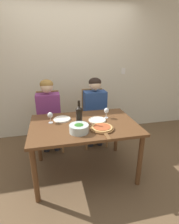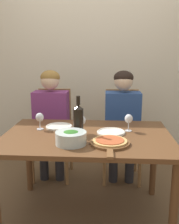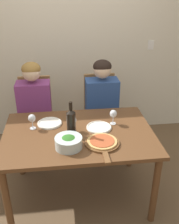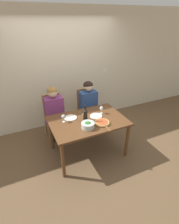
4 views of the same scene
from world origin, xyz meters
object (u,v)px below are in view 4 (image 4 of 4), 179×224
(person_man, at_px, (89,103))
(dinner_plate_right, at_px, (96,116))
(pizza_on_board, at_px, (102,123))
(wine_glass_left, at_px, (63,117))
(dinner_plate_left, at_px, (71,118))
(wine_glass_centre, at_px, (84,115))
(chair_right, at_px, (87,109))
(wine_glass_right, at_px, (101,109))
(broccoli_bowl, at_px, (88,125))
(person_woman, at_px, (54,109))
(chair_left, at_px, (54,116))
(wine_bottle, at_px, (85,115))

(person_man, distance_m, dinner_plate_right, 0.66)
(pizza_on_board, bearing_deg, wine_glass_left, 150.85)
(dinner_plate_left, relative_size, wine_glass_centre, 1.60)
(chair_right, distance_m, wine_glass_right, 0.77)
(person_man, height_order, broccoli_bowl, person_man)
(wine_glass_left, bearing_deg, person_woman, 92.54)
(chair_right, relative_size, person_man, 0.82)
(chair_left, bearing_deg, wine_glass_left, -87.89)
(person_man, bearing_deg, chair_left, 171.50)
(broccoli_bowl, relative_size, dinner_plate_left, 0.97)
(dinner_plate_right, distance_m, pizza_on_board, 0.28)
(chair_left, bearing_deg, chair_right, 0.00)
(chair_right, relative_size, pizza_on_board, 2.30)
(chair_right, distance_m, dinner_plate_left, 0.90)
(dinner_plate_right, distance_m, wine_glass_left, 0.64)
(chair_left, xyz_separation_m, dinner_plate_left, (0.18, -0.62, 0.23))
(broccoli_bowl, xyz_separation_m, wine_glass_centre, (0.05, 0.27, 0.05))
(pizza_on_board, distance_m, wine_glass_centre, 0.36)
(wine_bottle, distance_m, dinner_plate_right, 0.31)
(dinner_plate_right, relative_size, pizza_on_board, 0.55)
(chair_left, xyz_separation_m, wine_glass_centre, (0.40, -0.78, 0.33))
(person_woman, relative_size, person_man, 1.00)
(wine_bottle, height_order, dinner_plate_left, wine_bottle)
(person_man, distance_m, wine_bottle, 0.85)
(wine_glass_left, height_order, wine_glass_centre, same)
(dinner_plate_left, height_order, wine_glass_centre, wine_glass_centre)
(wine_bottle, bearing_deg, chair_right, 64.86)
(chair_right, height_order, person_man, person_man)
(wine_glass_left, bearing_deg, chair_left, 92.11)
(wine_glass_right, bearing_deg, dinner_plate_left, 173.25)
(person_man, height_order, dinner_plate_right, person_man)
(chair_right, bearing_deg, person_woman, -171.50)
(chair_left, height_order, wine_glass_right, chair_left)
(chair_right, bearing_deg, wine_glass_right, -88.66)
(dinner_plate_left, relative_size, dinner_plate_right, 1.00)
(chair_right, distance_m, pizza_on_board, 1.08)
(chair_right, distance_m, person_man, 0.24)
(dinner_plate_left, bearing_deg, broccoli_bowl, -68.62)
(dinner_plate_right, bearing_deg, chair_left, 130.75)
(person_man, relative_size, dinner_plate_left, 5.15)
(broccoli_bowl, xyz_separation_m, wine_glass_left, (-0.33, 0.35, 0.05))
(dinner_plate_right, bearing_deg, person_woman, 135.57)
(dinner_plate_left, bearing_deg, wine_bottle, -49.30)
(chair_right, bearing_deg, person_man, -90.00)
(broccoli_bowl, bearing_deg, chair_right, 67.32)
(dinner_plate_right, relative_size, wine_glass_left, 1.60)
(wine_glass_centre, bearing_deg, dinner_plate_left, 144.68)
(dinner_plate_left, bearing_deg, wine_glass_left, -155.02)
(wine_bottle, bearing_deg, chair_left, 114.33)
(wine_bottle, bearing_deg, wine_glass_left, 155.78)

